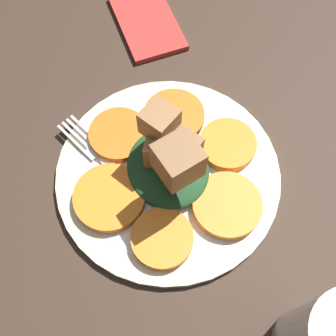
% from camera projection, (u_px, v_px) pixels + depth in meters
% --- Properties ---
extents(table_slab, '(1.20, 1.20, 0.02)m').
position_uv_depth(table_slab, '(168.00, 179.00, 0.50)').
color(table_slab, '#38281E').
rests_on(table_slab, ground).
extents(plate, '(0.26, 0.26, 0.01)m').
position_uv_depth(plate, '(168.00, 174.00, 0.49)').
color(plate, beige).
rests_on(plate, table_slab).
extents(carrot_slice_0, '(0.07, 0.07, 0.01)m').
position_uv_depth(carrot_slice_0, '(119.00, 135.00, 0.50)').
color(carrot_slice_0, orange).
rests_on(carrot_slice_0, plate).
extents(carrot_slice_1, '(0.08, 0.08, 0.01)m').
position_uv_depth(carrot_slice_1, '(109.00, 198.00, 0.46)').
color(carrot_slice_1, orange).
rests_on(carrot_slice_1, plate).
extents(carrot_slice_2, '(0.07, 0.07, 0.01)m').
position_uv_depth(carrot_slice_2, '(162.00, 238.00, 0.44)').
color(carrot_slice_2, orange).
rests_on(carrot_slice_2, plate).
extents(carrot_slice_3, '(0.08, 0.08, 0.01)m').
position_uv_depth(carrot_slice_3, '(227.00, 205.00, 0.46)').
color(carrot_slice_3, orange).
rests_on(carrot_slice_3, plate).
extents(carrot_slice_4, '(0.07, 0.07, 0.01)m').
position_uv_depth(carrot_slice_4, '(228.00, 144.00, 0.49)').
color(carrot_slice_4, orange).
rests_on(carrot_slice_4, plate).
extents(carrot_slice_5, '(0.07, 0.07, 0.01)m').
position_uv_depth(carrot_slice_5, '(174.00, 116.00, 0.51)').
color(carrot_slice_5, orange).
rests_on(carrot_slice_5, plate).
extents(center_pile, '(0.10, 0.09, 0.10)m').
position_uv_depth(center_pile, '(169.00, 158.00, 0.45)').
color(center_pile, '#1E4723').
rests_on(center_pile, plate).
extents(fork, '(0.18, 0.09, 0.00)m').
position_uv_depth(fork, '(114.00, 169.00, 0.48)').
color(fork, silver).
rests_on(fork, plate).
extents(napkin, '(0.13, 0.08, 0.01)m').
position_uv_depth(napkin, '(147.00, 22.00, 0.59)').
color(napkin, '#B2332D').
rests_on(napkin, table_slab).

